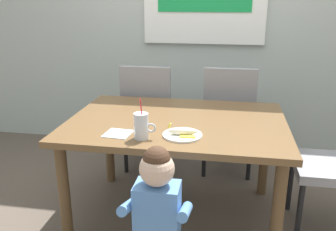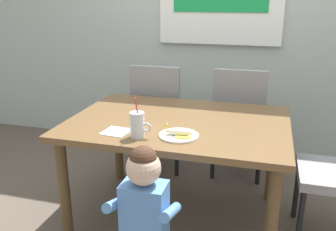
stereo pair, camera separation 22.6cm
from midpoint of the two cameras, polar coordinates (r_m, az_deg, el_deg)
name	(u,v)px [view 2 (the right image)]	position (r m, az deg, el deg)	size (l,w,h in m)	color
ground_plane	(177,216)	(2.69, 4.00, -15.58)	(24.00, 24.00, 0.00)	brown
back_wall	(215,1)	(3.60, 9.32, 17.33)	(6.40, 0.17, 2.90)	#ADB7B2
dining_table	(178,133)	(2.39, 4.33, -2.80)	(1.41, 1.01, 0.73)	brown
dining_chair_left	(159,111)	(3.15, 0.63, 0.62)	(0.44, 0.45, 0.96)	gray
dining_chair_right	(239,117)	(3.09, 13.23, -0.24)	(0.44, 0.45, 0.96)	gray
toddler_standing	(144,205)	(1.82, -0.13, -13.98)	(0.33, 0.24, 0.84)	#3F4760
milk_cup	(137,126)	(2.05, -1.71, -1.79)	(0.13, 0.09, 0.25)	silver
snack_plate	(179,136)	(2.09, 4.81, -3.22)	(0.23, 0.23, 0.01)	white
peeled_banana	(179,132)	(2.07, 4.94, -2.70)	(0.17, 0.11, 0.07)	#F4EAC6
paper_napkin	(116,132)	(2.16, -5.24, -2.60)	(0.15, 0.15, 0.00)	silver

